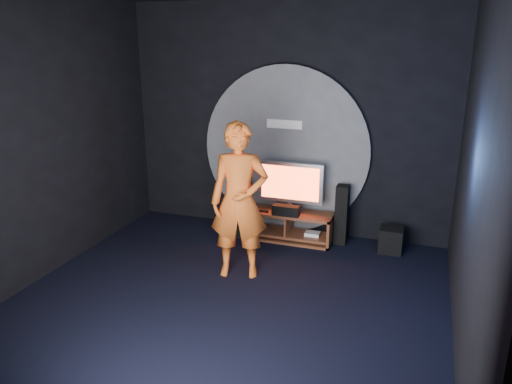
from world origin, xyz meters
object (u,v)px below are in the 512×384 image
tv (290,185)px  subwoofer (391,240)px  player (239,201)px  media_console (289,228)px  tower_speaker_right (342,215)px  tower_speaker_left (238,209)px

tv → subwoofer: 1.67m
tv → subwoofer: tv is taller
subwoofer → tv: bearing=180.0°
player → media_console: bearing=61.3°
tv → player: player is taller
subwoofer → player: bearing=-143.0°
tv → subwoofer: bearing=-0.0°
tower_speaker_right → player: size_ratio=0.45×
tower_speaker_right → player: 1.87m
tower_speaker_left → media_console: bearing=8.2°
media_console → tv: bearing=96.2°
media_console → subwoofer: size_ratio=3.72×
player → tv: bearing=62.2°
tower_speaker_left → player: (0.49, -1.18, 0.55)m
tv → tower_speaker_left: tv is taller
media_console → tv: size_ratio=1.35×
media_console → tower_speaker_left: size_ratio=1.48×
media_console → tower_speaker_right: size_ratio=1.48×
tower_speaker_right → subwoofer: 0.79m
tower_speaker_left → subwoofer: tower_speaker_left is taller
subwoofer → tower_speaker_right: bearing=174.9°
media_console → tv: (-0.01, 0.07, 0.67)m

